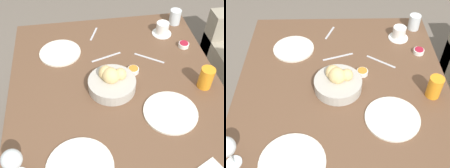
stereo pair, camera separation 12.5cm
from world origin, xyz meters
The scene contains 15 objects.
ground_plane centered at (0.00, 0.00, 0.00)m, with size 10.00×10.00×0.00m, color #6B6056.
dining_table centered at (0.00, 0.00, 0.64)m, with size 1.32×1.04×0.72m.
bread_basket centered at (-0.06, -0.02, 0.77)m, with size 0.23×0.23×0.12m.
plate_near_left centered at (-0.36, -0.27, 0.73)m, with size 0.23×0.23×0.01m.
plate_near_right centered at (0.34, -0.21, 0.73)m, with size 0.26×0.26×0.01m.
plate_far_center centered at (0.14, 0.21, 0.73)m, with size 0.25×0.25×0.01m.
juice_glass centered at (0.00, 0.42, 0.78)m, with size 0.07×0.07×0.11m.
water_tumbler centered at (-0.55, 0.44, 0.77)m, with size 0.07×0.07×0.09m.
wine_glass centered at (0.34, -0.44, 0.83)m, with size 0.08×0.08×0.16m.
coffee_cup centered at (-0.45, 0.34, 0.76)m, with size 0.11×0.11×0.08m.
jam_bowl_berry centered at (-0.31, 0.43, 0.73)m, with size 0.06×0.06×0.03m.
jam_bowl_honey centered at (-0.15, 0.10, 0.73)m, with size 0.06×0.06×0.03m.
fork_silver centered at (-0.29, -0.02, 0.72)m, with size 0.06×0.17×0.00m.
knife_silver centered at (-0.24, 0.21, 0.72)m, with size 0.11×0.15×0.00m.
spoon_coffee centered at (-0.51, -0.06, 0.72)m, with size 0.12×0.06×0.00m.
Camera 1 is at (0.87, -0.17, 1.72)m, focal length 45.00 mm.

